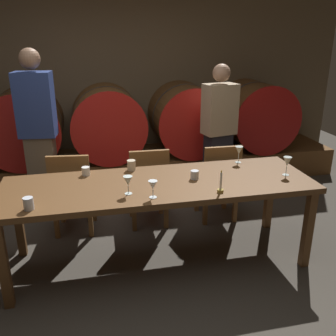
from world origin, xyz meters
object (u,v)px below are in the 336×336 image
object	(u,v)px
wine_barrel_center	(107,122)
wine_barrel_right	(186,118)
guest_left	(39,133)
candle_center	(221,186)
wine_glass_far_left	(128,181)
cup_center_right	(131,165)
wine_barrel_left	(25,126)
cup_far_left	(28,204)
chair_right	(219,178)
wine_barrel_far_right	(254,115)
chair_center	(148,183)
guest_right	(219,132)
cup_far_right	(195,175)
wine_glass_far_right	(287,162)
chair_left	(72,189)
wine_glass_center_right	(239,151)
wine_glass_center_left	(153,186)
dining_table	(159,190)
cup_center_left	(86,171)

from	to	relation	value
wine_barrel_center	wine_barrel_right	world-z (taller)	same
guest_left	candle_center	distance (m)	2.16
wine_barrel_center	wine_glass_far_left	xyz separation A→B (m)	(0.01, -2.23, 0.03)
cup_center_right	wine_barrel_left	bearing A→B (deg)	124.20
cup_far_left	cup_center_right	xyz separation A→B (m)	(0.83, 0.65, 0.00)
chair_right	wine_barrel_far_right	bearing A→B (deg)	-125.31
chair_center	candle_center	distance (m)	1.12
chair_center	guest_left	size ratio (longest dim) A/B	0.48
wine_barrel_right	guest_right	distance (m)	0.83
chair_center	cup_far_right	size ratio (longest dim) A/B	11.61
wine_barrel_far_right	guest_right	world-z (taller)	guest_right
wine_glass_far_right	cup_center_right	size ratio (longest dim) A/B	1.81
chair_left	cup_far_left	world-z (taller)	chair_left
wine_barrel_right	wine_barrel_far_right	bearing A→B (deg)	0.00
cup_center_right	wine_barrel_far_right	bearing A→B (deg)	40.24
wine_barrel_right	chair_right	world-z (taller)	wine_barrel_right
wine_glass_center_right	wine_glass_center_left	bearing A→B (deg)	-146.93
wine_glass_far_left	cup_center_right	world-z (taller)	wine_glass_far_left
dining_table	chair_right	distance (m)	1.03
chair_left	chair_center	size ratio (longest dim) A/B	1.00
wine_glass_center_right	wine_barrel_right	bearing A→B (deg)	92.56
cup_far_left	cup_center_left	xyz separation A→B (m)	(0.41, 0.61, -0.01)
cup_far_left	dining_table	bearing A→B (deg)	16.52
dining_table	chair_center	distance (m)	0.71
wine_barrel_right	cup_far_left	world-z (taller)	wine_barrel_right
wine_glass_center_left	guest_right	bearing A→B (deg)	54.76
wine_glass_far_left	guest_right	bearing A→B (deg)	48.38
guest_left	wine_glass_far_right	world-z (taller)	guest_left
chair_left	guest_right	xyz separation A→B (m)	(1.74, 0.56, 0.35)
cup_far_right	wine_barrel_left	bearing A→B (deg)	129.26
cup_center_left	chair_left	bearing A→B (deg)	112.54
guest_right	cup_center_right	size ratio (longest dim) A/B	17.33
wine_barrel_right	wine_glass_center_left	size ratio (longest dim) A/B	6.82
chair_left	cup_center_right	distance (m)	0.74
guest_right	wine_glass_far_left	world-z (taller)	guest_right
wine_barrel_right	wine_glass_far_right	distance (m)	2.16
dining_table	cup_center_left	world-z (taller)	cup_center_left
cup_center_left	wine_barrel_right	bearing A→B (deg)	51.34
chair_left	wine_glass_far_left	bearing A→B (deg)	125.84
candle_center	wine_glass_center_left	world-z (taller)	candle_center
guest_left	cup_far_left	size ratio (longest dim) A/B	19.70
chair_center	dining_table	bearing A→B (deg)	90.56
wine_glass_far_right	cup_far_right	world-z (taller)	wine_glass_far_right
wine_barrel_center	wine_barrel_right	xyz separation A→B (m)	(1.08, 0.00, 0.00)
wine_barrel_center	wine_glass_far_right	bearing A→B (deg)	-55.79
dining_table	wine_glass_center_right	world-z (taller)	wine_glass_center_right
wine_glass_center_left	cup_center_right	xyz separation A→B (m)	(-0.09, 0.65, -0.05)
dining_table	cup_far_left	world-z (taller)	cup_far_left
wine_barrel_right	cup_far_right	distance (m)	2.09
wine_glass_far_right	cup_center_right	bearing A→B (deg)	162.24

